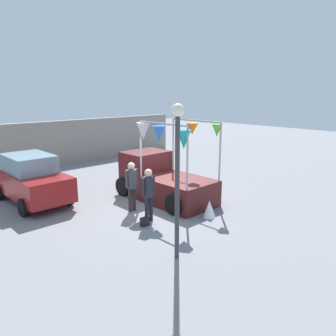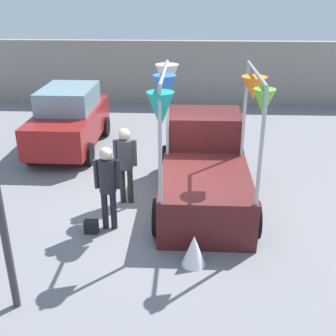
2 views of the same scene
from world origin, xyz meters
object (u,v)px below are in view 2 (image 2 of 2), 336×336
(vendor_truck, at_px, (203,163))
(parked_car, at_px, (69,119))
(person_customer, at_px, (107,181))
(folded_kite_bundle_white, at_px, (194,250))
(person_vendor, at_px, (125,158))
(handbag, at_px, (91,227))

(vendor_truck, height_order, parked_car, vendor_truck)
(person_customer, height_order, folded_kite_bundle_white, person_customer)
(person_customer, relative_size, person_vendor, 0.99)
(folded_kite_bundle_white, bearing_deg, person_vendor, 123.56)
(person_customer, distance_m, folded_kite_bundle_white, 2.23)
(parked_car, distance_m, folded_kite_bundle_white, 6.93)
(parked_car, xyz_separation_m, person_vendor, (2.22, -3.46, 0.15))
(vendor_truck, distance_m, parked_car, 5.03)
(person_vendor, height_order, handbag, person_vendor)
(handbag, bearing_deg, person_customer, 29.74)
(person_customer, height_order, person_vendor, person_vendor)
(vendor_truck, height_order, person_vendor, vendor_truck)
(vendor_truck, distance_m, handbag, 2.99)
(parked_car, height_order, person_customer, parked_car)
(vendor_truck, height_order, person_customer, vendor_truck)
(parked_car, bearing_deg, vendor_truck, -37.53)
(vendor_truck, bearing_deg, parked_car, 142.47)
(vendor_truck, height_order, handbag, vendor_truck)
(parked_car, height_order, person_vendor, parked_car)
(parked_car, bearing_deg, person_customer, -66.30)
(person_customer, distance_m, handbag, 1.03)
(person_vendor, relative_size, handbag, 6.44)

